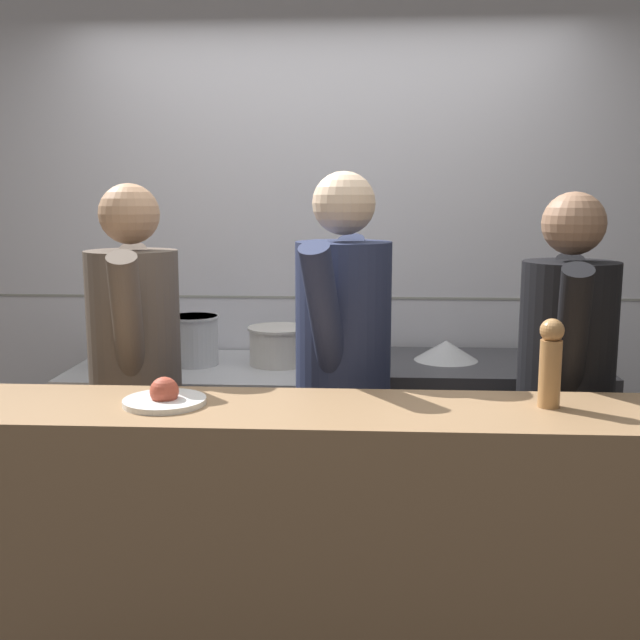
{
  "coord_description": "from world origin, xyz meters",
  "views": [
    {
      "loc": [
        0.2,
        -2.36,
        1.65
      ],
      "look_at": [
        0.02,
        0.68,
        1.15
      ],
      "focal_mm": 42.0,
      "sensor_mm": 36.0,
      "label": 1
    }
  ],
  "objects_px": {
    "pepper_mill": "(551,361)",
    "plated_dish_main": "(165,398)",
    "oven_range": "(199,455)",
    "mixing_bowl_steel": "(446,350)",
    "stock_pot": "(124,347)",
    "chef_sous": "(343,380)",
    "chef_line": "(564,399)",
    "sauce_pot": "(194,339)",
    "braising_pot": "(279,344)",
    "chef_head_cook": "(136,383)"
  },
  "relations": [
    {
      "from": "sauce_pot",
      "to": "chef_line",
      "type": "relative_size",
      "value": 0.14
    },
    {
      "from": "chef_sous",
      "to": "chef_line",
      "type": "xyz_separation_m",
      "value": [
        0.8,
        -0.06,
        -0.04
      ]
    },
    {
      "from": "stock_pot",
      "to": "braising_pot",
      "type": "relative_size",
      "value": 0.81
    },
    {
      "from": "mixing_bowl_steel",
      "to": "stock_pot",
      "type": "bearing_deg",
      "value": -176.86
    },
    {
      "from": "stock_pot",
      "to": "chef_sous",
      "type": "xyz_separation_m",
      "value": [
        1.03,
        -0.58,
        -0.0
      ]
    },
    {
      "from": "pepper_mill",
      "to": "plated_dish_main",
      "type": "bearing_deg",
      "value": -178.14
    },
    {
      "from": "stock_pot",
      "to": "chef_line",
      "type": "xyz_separation_m",
      "value": [
        1.83,
        -0.64,
        -0.04
      ]
    },
    {
      "from": "chef_head_cook",
      "to": "chef_sous",
      "type": "relative_size",
      "value": 0.98
    },
    {
      "from": "sauce_pot",
      "to": "pepper_mill",
      "type": "height_order",
      "value": "pepper_mill"
    },
    {
      "from": "pepper_mill",
      "to": "chef_sous",
      "type": "bearing_deg",
      "value": 140.83
    },
    {
      "from": "pepper_mill",
      "to": "chef_line",
      "type": "height_order",
      "value": "chef_line"
    },
    {
      "from": "sauce_pot",
      "to": "mixing_bowl_steel",
      "type": "xyz_separation_m",
      "value": [
        1.17,
        0.01,
        -0.04
      ]
    },
    {
      "from": "sauce_pot",
      "to": "braising_pot",
      "type": "height_order",
      "value": "sauce_pot"
    },
    {
      "from": "stock_pot",
      "to": "pepper_mill",
      "type": "xyz_separation_m",
      "value": [
        1.66,
        -1.1,
        0.2
      ]
    },
    {
      "from": "sauce_pot",
      "to": "chef_sous",
      "type": "height_order",
      "value": "chef_sous"
    },
    {
      "from": "sauce_pot",
      "to": "pepper_mill",
      "type": "xyz_separation_m",
      "value": [
        1.35,
        -1.17,
        0.17
      ]
    },
    {
      "from": "plated_dish_main",
      "to": "chef_sous",
      "type": "distance_m",
      "value": 0.77
    },
    {
      "from": "braising_pot",
      "to": "mixing_bowl_steel",
      "type": "xyz_separation_m",
      "value": [
        0.77,
        -0.02,
        -0.02
      ]
    },
    {
      "from": "braising_pot",
      "to": "plated_dish_main",
      "type": "xyz_separation_m",
      "value": [
        -0.21,
        -1.23,
        0.08
      ]
    },
    {
      "from": "mixing_bowl_steel",
      "to": "chef_line",
      "type": "bearing_deg",
      "value": -64.38
    },
    {
      "from": "chef_line",
      "to": "braising_pot",
      "type": "bearing_deg",
      "value": 158.07
    },
    {
      "from": "oven_range",
      "to": "braising_pot",
      "type": "distance_m",
      "value": 0.66
    },
    {
      "from": "braising_pot",
      "to": "sauce_pot",
      "type": "bearing_deg",
      "value": -176.12
    },
    {
      "from": "sauce_pot",
      "to": "chef_head_cook",
      "type": "height_order",
      "value": "chef_head_cook"
    },
    {
      "from": "oven_range",
      "to": "stock_pot",
      "type": "relative_size",
      "value": 4.76
    },
    {
      "from": "mixing_bowl_steel",
      "to": "oven_range",
      "type": "bearing_deg",
      "value": -178.57
    },
    {
      "from": "braising_pot",
      "to": "chef_head_cook",
      "type": "xyz_separation_m",
      "value": [
        -0.48,
        -0.67,
        -0.02
      ]
    },
    {
      "from": "pepper_mill",
      "to": "chef_head_cook",
      "type": "relative_size",
      "value": 0.16
    },
    {
      "from": "pepper_mill",
      "to": "chef_head_cook",
      "type": "distance_m",
      "value": 1.54
    },
    {
      "from": "braising_pot",
      "to": "chef_head_cook",
      "type": "bearing_deg",
      "value": -125.64
    },
    {
      "from": "mixing_bowl_steel",
      "to": "chef_sous",
      "type": "xyz_separation_m",
      "value": [
        -0.46,
        -0.66,
        0.02
      ]
    },
    {
      "from": "oven_range",
      "to": "chef_sous",
      "type": "bearing_deg",
      "value": -42.08
    },
    {
      "from": "braising_pot",
      "to": "chef_sous",
      "type": "relative_size",
      "value": 0.17
    },
    {
      "from": "chef_sous",
      "to": "plated_dish_main",
      "type": "bearing_deg",
      "value": -118.22
    },
    {
      "from": "oven_range",
      "to": "chef_line",
      "type": "relative_size",
      "value": 0.67
    },
    {
      "from": "stock_pot",
      "to": "oven_range",
      "type": "bearing_deg",
      "value": 9.15
    },
    {
      "from": "chef_head_cook",
      "to": "sauce_pot",
      "type": "bearing_deg",
      "value": 70.69
    },
    {
      "from": "stock_pot",
      "to": "mixing_bowl_steel",
      "type": "xyz_separation_m",
      "value": [
        1.48,
        0.08,
        -0.02
      ]
    },
    {
      "from": "oven_range",
      "to": "chef_head_cook",
      "type": "bearing_deg",
      "value": -98.78
    },
    {
      "from": "plated_dish_main",
      "to": "pepper_mill",
      "type": "bearing_deg",
      "value": 1.86
    },
    {
      "from": "braising_pot",
      "to": "chef_sous",
      "type": "height_order",
      "value": "chef_sous"
    },
    {
      "from": "oven_range",
      "to": "mixing_bowl_steel",
      "type": "height_order",
      "value": "mixing_bowl_steel"
    },
    {
      "from": "oven_range",
      "to": "braising_pot",
      "type": "bearing_deg",
      "value": 7.01
    },
    {
      "from": "sauce_pot",
      "to": "oven_range",
      "type": "bearing_deg",
      "value": -53.96
    },
    {
      "from": "braising_pot",
      "to": "pepper_mill",
      "type": "height_order",
      "value": "pepper_mill"
    },
    {
      "from": "oven_range",
      "to": "stock_pot",
      "type": "distance_m",
      "value": 0.63
    },
    {
      "from": "stock_pot",
      "to": "chef_line",
      "type": "height_order",
      "value": "chef_line"
    },
    {
      "from": "stock_pot",
      "to": "chef_sous",
      "type": "bearing_deg",
      "value": -29.47
    },
    {
      "from": "chef_sous",
      "to": "chef_head_cook",
      "type": "bearing_deg",
      "value": -165.39
    },
    {
      "from": "braising_pot",
      "to": "oven_range",
      "type": "bearing_deg",
      "value": -172.99
    }
  ]
}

